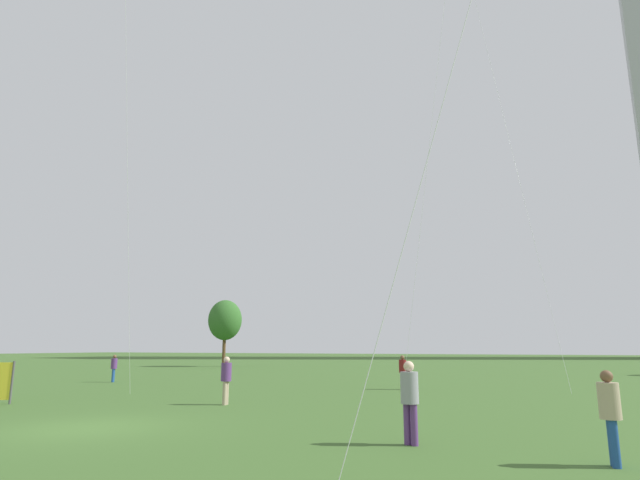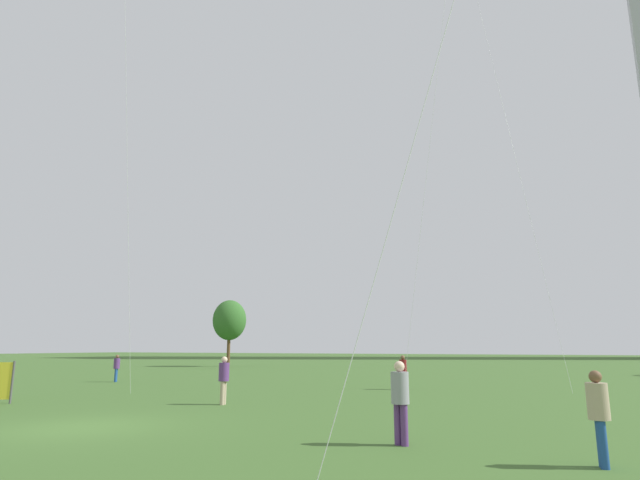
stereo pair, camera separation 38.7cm
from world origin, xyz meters
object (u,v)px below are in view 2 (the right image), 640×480
person_standing_1 (400,396)px  person_standing_3 (599,411)px  person_standing_4 (403,370)px  person_standing_2 (224,377)px  person_standing_0 (117,366)px  park_tree_0 (230,320)px

person_standing_1 → person_standing_3: size_ratio=1.06×
person_standing_1 → person_standing_3: 3.82m
person_standing_1 → person_standing_4: (-3.85, 14.38, -0.06)m
person_standing_1 → person_standing_2: (-8.04, 5.08, -0.03)m
person_standing_0 → person_standing_1: size_ratio=0.90×
person_standing_1 → person_standing_4: person_standing_1 is taller
person_standing_0 → person_standing_3: person_standing_3 is taller
park_tree_0 → person_standing_1: bearing=-51.5°
person_standing_0 → person_standing_4: size_ratio=0.97×
park_tree_0 → person_standing_3: bearing=-48.5°
person_standing_3 → person_standing_1: bearing=75.8°
person_standing_0 → person_standing_2: size_ratio=0.93×
person_standing_0 → park_tree_0: park_tree_0 is taller
person_standing_3 → park_tree_0: (-32.67, 36.94, 3.90)m
person_standing_1 → person_standing_0: bearing=170.9°
person_standing_0 → person_standing_3: bearing=27.2°
park_tree_0 → person_standing_2: bearing=-56.3°
person_standing_0 → person_standing_3: (24.78, -13.44, 0.04)m
park_tree_0 → person_standing_4: bearing=-41.2°
person_standing_4 → person_standing_3: bearing=-176.9°
person_standing_0 → person_standing_4: person_standing_4 is taller
person_standing_3 → person_standing_0: bearing=56.7°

